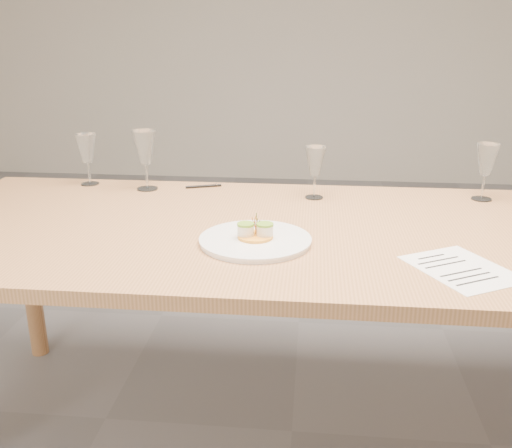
# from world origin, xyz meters

# --- Properties ---
(ground) EXTENTS (7.00, 7.00, 0.00)m
(ground) POSITION_xyz_m (0.00, 0.00, 0.00)
(ground) COLOR slate
(ground) RESTS_ON ground
(dining_table) EXTENTS (2.40, 1.00, 0.75)m
(dining_table) POSITION_xyz_m (0.00, 0.00, 0.68)
(dining_table) COLOR tan
(dining_table) RESTS_ON ground
(dinner_plate) EXTENTS (0.32, 0.32, 0.08)m
(dinner_plate) POSITION_xyz_m (-0.11, -0.15, 0.76)
(dinner_plate) COLOR white
(dinner_plate) RESTS_ON dining_table
(recipe_sheet) EXTENTS (0.30, 0.33, 0.00)m
(recipe_sheet) POSITION_xyz_m (0.42, -0.28, 0.75)
(recipe_sheet) COLOR white
(recipe_sheet) RESTS_ON dining_table
(ballpoint_pen) EXTENTS (0.13, 0.06, 0.01)m
(ballpoint_pen) POSITION_xyz_m (-0.37, 0.42, 0.75)
(ballpoint_pen) COLOR black
(ballpoint_pen) RESTS_ON dining_table
(wine_glass_0) EXTENTS (0.08, 0.08, 0.20)m
(wine_glass_0) POSITION_xyz_m (-0.81, 0.42, 0.89)
(wine_glass_0) COLOR white
(wine_glass_0) RESTS_ON dining_table
(wine_glass_1) EXTENTS (0.09, 0.09, 0.22)m
(wine_glass_1) POSITION_xyz_m (-0.57, 0.37, 0.91)
(wine_glass_1) COLOR white
(wine_glass_1) RESTS_ON dining_table
(wine_glass_2) EXTENTS (0.07, 0.07, 0.18)m
(wine_glass_2) POSITION_xyz_m (0.05, 0.32, 0.88)
(wine_glass_2) COLOR white
(wine_glass_2) RESTS_ON dining_table
(wine_glass_3) EXTENTS (0.08, 0.08, 0.20)m
(wine_glass_3) POSITION_xyz_m (0.64, 0.36, 0.89)
(wine_glass_3) COLOR white
(wine_glass_3) RESTS_ON dining_table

